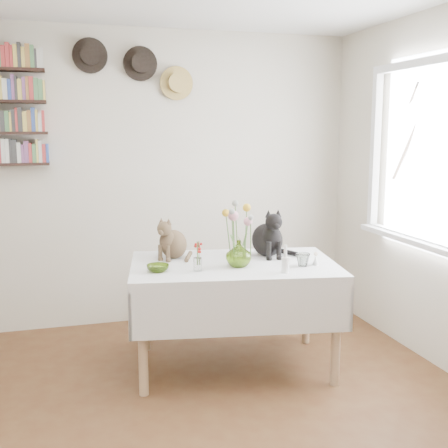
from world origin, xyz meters
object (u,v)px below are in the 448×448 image
object	(u,v)px
tabby_cat	(174,237)
black_cat	(267,231)
dining_table	(234,289)
flower_vase	(239,253)

from	to	relation	value
tabby_cat	black_cat	world-z (taller)	black_cat
dining_table	tabby_cat	bearing A→B (deg)	142.88
dining_table	tabby_cat	world-z (taller)	tabby_cat
dining_table	flower_vase	bearing A→B (deg)	-89.77
dining_table	black_cat	world-z (taller)	black_cat
tabby_cat	black_cat	bearing A→B (deg)	34.68
black_cat	flower_vase	bearing A→B (deg)	-137.65
flower_vase	dining_table	bearing A→B (deg)	90.23
dining_table	black_cat	distance (m)	0.50
tabby_cat	flower_vase	xyz separation A→B (m)	(0.37, -0.39, -0.06)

